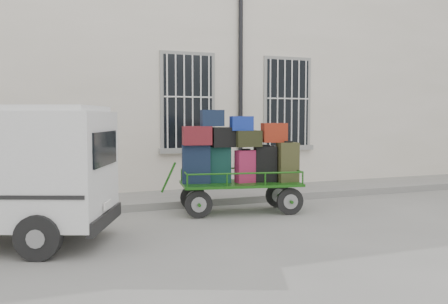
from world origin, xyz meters
The scene contains 4 objects.
ground centered at (0.00, 0.00, 0.00)m, with size 80.00×80.00×0.00m, color slate.
building centered at (0.00, 5.50, 3.00)m, with size 24.00×5.15×6.00m.
sidewalk centered at (0.00, 2.20, 0.07)m, with size 24.00×1.70×0.15m, color slate.
luggage_cart centered at (-0.18, 0.52, 1.03)m, with size 2.77×1.48×2.02m.
Camera 1 is at (-4.11, -8.39, 1.88)m, focal length 40.00 mm.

